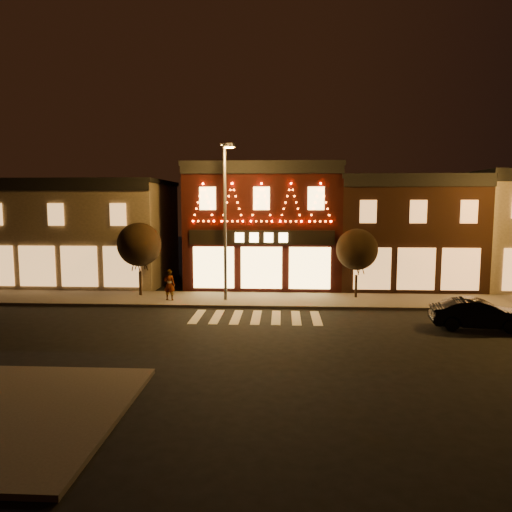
{
  "coord_description": "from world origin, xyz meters",
  "views": [
    {
      "loc": [
        1.27,
        -19.31,
        5.75
      ],
      "look_at": [
        -0.01,
        4.0,
        3.11
      ],
      "focal_mm": 33.28,
      "sensor_mm": 36.0,
      "label": 1
    }
  ],
  "objects": [
    {
      "name": "building_left",
      "position": [
        -13.0,
        13.99,
        3.66
      ],
      "size": [
        12.2,
        8.28,
        7.3
      ],
      "color": "#675D49",
      "rests_on": "ground"
    },
    {
      "name": "sidewalk_far",
      "position": [
        2.0,
        8.0,
        0.07
      ],
      "size": [
        44.0,
        4.0,
        0.15
      ],
      "primitive_type": "cube",
      "color": "#47423D",
      "rests_on": "ground"
    },
    {
      "name": "tree_left",
      "position": [
        -7.31,
        8.68,
        3.23
      ],
      "size": [
        2.64,
        2.64,
        4.41
      ],
      "rotation": [
        0.0,
        0.0,
        0.22
      ],
      "color": "black",
      "rests_on": "sidewalk_far"
    },
    {
      "name": "building_right_a",
      "position": [
        9.5,
        13.99,
        3.76
      ],
      "size": [
        9.2,
        8.28,
        7.5
      ],
      "color": "black",
      "rests_on": "ground"
    },
    {
      "name": "tree_right",
      "position": [
        5.68,
        8.69,
        3.0
      ],
      "size": [
        2.44,
        2.44,
        4.08
      ],
      "rotation": [
        0.0,
        0.0,
        0.06
      ],
      "color": "black",
      "rests_on": "sidewalk_far"
    },
    {
      "name": "building_pulp",
      "position": [
        0.0,
        13.98,
        4.16
      ],
      "size": [
        10.2,
        8.34,
        8.3
      ],
      "color": "black",
      "rests_on": "ground"
    },
    {
      "name": "pedestrian",
      "position": [
        -5.18,
        7.26,
        1.05
      ],
      "size": [
        0.71,
        0.52,
        1.79
      ],
      "primitive_type": "imported",
      "rotation": [
        0.0,
        0.0,
        2.99
      ],
      "color": "gray",
      "rests_on": "sidewalk_far"
    },
    {
      "name": "ground",
      "position": [
        0.0,
        0.0,
        0.0
      ],
      "size": [
        120.0,
        120.0,
        0.0
      ],
      "primitive_type": "plane",
      "color": "black",
      "rests_on": "ground"
    },
    {
      "name": "streetlamp_mid",
      "position": [
        -1.91,
        7.37,
        5.29
      ],
      "size": [
        0.84,
        2.0,
        8.76
      ],
      "rotation": [
        0.0,
        0.0,
        -0.26
      ],
      "color": "#59595E",
      "rests_on": "sidewalk_far"
    },
    {
      "name": "dark_sedan",
      "position": [
        10.25,
        2.39,
        0.69
      ],
      "size": [
        4.31,
        1.95,
        1.37
      ],
      "primitive_type": "imported",
      "rotation": [
        0.0,
        0.0,
        1.45
      ],
      "color": "black",
      "rests_on": "ground"
    }
  ]
}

